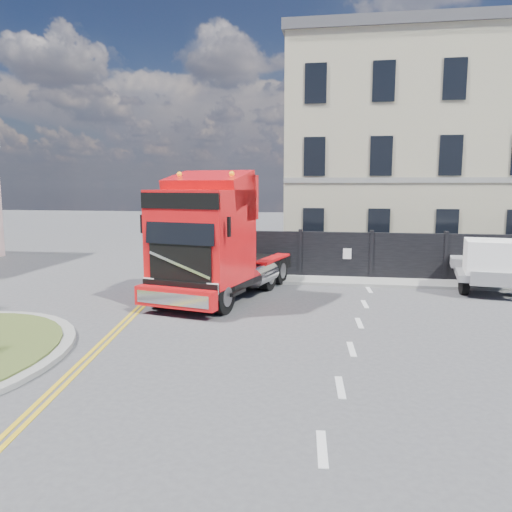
# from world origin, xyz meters

# --- Properties ---
(ground) EXTENTS (120.00, 120.00, 0.00)m
(ground) POSITION_xyz_m (0.00, 0.00, 0.00)
(ground) COLOR #424244
(ground) RESTS_ON ground
(hoarding_fence) EXTENTS (18.80, 0.25, 2.00)m
(hoarding_fence) POSITION_xyz_m (6.55, 9.00, 1.00)
(hoarding_fence) COLOR black
(hoarding_fence) RESTS_ON ground
(georgian_building) EXTENTS (12.30, 10.30, 12.80)m
(georgian_building) POSITION_xyz_m (6.00, 16.50, 5.77)
(georgian_building) COLOR #B1A88D
(georgian_building) RESTS_ON ground
(pavement_far) EXTENTS (20.00, 1.60, 0.12)m
(pavement_far) POSITION_xyz_m (6.00, 8.10, 0.06)
(pavement_far) COLOR gray
(pavement_far) RESTS_ON ground
(truck) EXTENTS (4.27, 7.64, 4.32)m
(truck) POSITION_xyz_m (-1.70, 4.15, 1.94)
(truck) COLOR black
(truck) RESTS_ON ground
(flatbed_pickup) EXTENTS (2.68, 5.12, 2.02)m
(flatbed_pickup) POSITION_xyz_m (8.14, 7.07, 1.09)
(flatbed_pickup) COLOR slate
(flatbed_pickup) RESTS_ON ground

